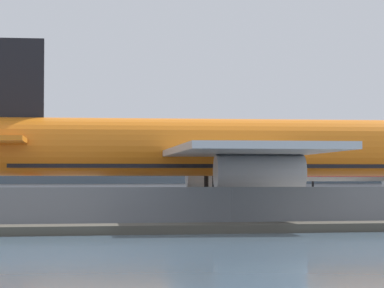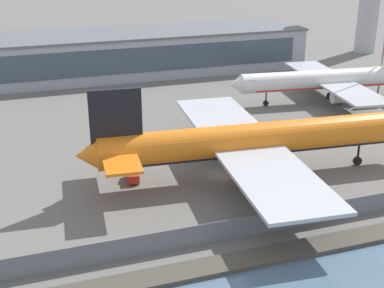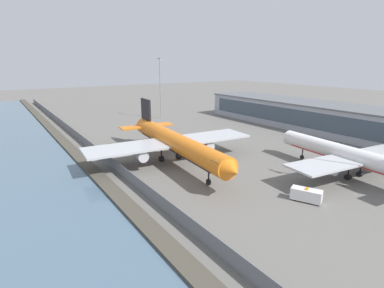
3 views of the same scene
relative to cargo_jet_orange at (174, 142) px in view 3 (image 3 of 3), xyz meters
name	(u,v)px [view 3 (image 3 of 3)]	position (x,y,z in m)	size (l,w,h in m)	color
ground_plane	(172,157)	(-4.15, 1.85, -5.30)	(500.00, 500.00, 0.00)	#66635E
shoreline_seawall	(93,171)	(-4.15, -18.65, -5.05)	(320.00, 3.00, 0.50)	#474238
perimeter_fence	(112,163)	(-4.15, -14.15, -4.03)	(280.00, 0.10, 2.53)	slate
cargo_jet_orange	(174,142)	(0.00, 0.00, 0.00)	(49.23, 42.58, 13.88)	orange
passenger_jet_white_red	(348,156)	(28.40, 27.11, -0.83)	(38.98, 33.59, 11.70)	white
baggage_tug	(158,143)	(-16.03, 4.07, -4.49)	(2.11, 3.42, 1.80)	red
ops_van	(306,194)	(31.41, 8.64, -4.02)	(5.60, 4.11, 2.48)	white
terminal_building	(309,115)	(-6.69, 62.47, -0.39)	(90.70, 19.45, 9.80)	#9EA3AD
apron_light_mast_apron_west	(160,86)	(-55.89, 26.19, 8.93)	(3.20, 0.40, 25.82)	gray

